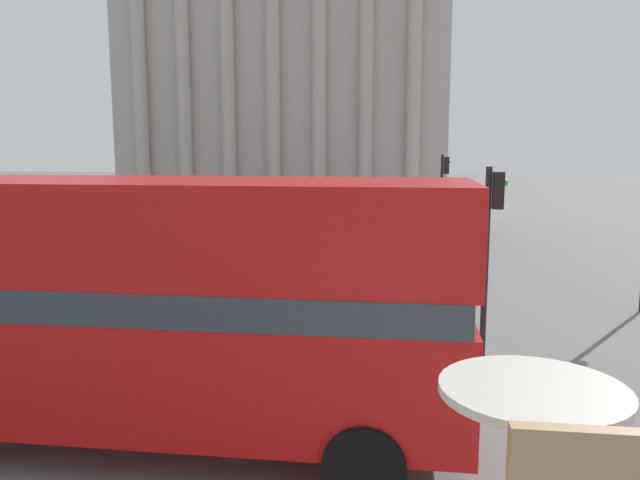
{
  "coord_description": "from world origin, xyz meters",
  "views": [
    {
      "loc": [
        0.96,
        -2.32,
        4.52
      ],
      "look_at": [
        -1.42,
        15.53,
        1.79
      ],
      "focal_mm": 35.0,
      "sensor_mm": 36.0,
      "label": 1
    }
  ],
  "objects_px": {
    "plaza_building_left": "(289,84)",
    "pedestrian_red": "(287,219)",
    "traffic_light_far": "(443,190)",
    "car_black": "(246,266)",
    "traffic_light_near": "(490,243)",
    "pedestrian_black": "(17,304)",
    "double_decker_bus": "(107,299)",
    "cafe_dining_table": "(531,444)"
  },
  "relations": [
    {
      "from": "cafe_dining_table",
      "to": "double_decker_bus",
      "type": "bearing_deg",
      "value": 125.94
    },
    {
      "from": "cafe_dining_table",
      "to": "traffic_light_far",
      "type": "height_order",
      "value": "traffic_light_far"
    },
    {
      "from": "double_decker_bus",
      "to": "pedestrian_red",
      "type": "relative_size",
      "value": 5.84
    },
    {
      "from": "double_decker_bus",
      "to": "traffic_light_far",
      "type": "height_order",
      "value": "traffic_light_far"
    },
    {
      "from": "car_black",
      "to": "pedestrian_red",
      "type": "height_order",
      "value": "pedestrian_red"
    },
    {
      "from": "plaza_building_left",
      "to": "pedestrian_black",
      "type": "bearing_deg",
      "value": -90.28
    },
    {
      "from": "car_black",
      "to": "pedestrian_black",
      "type": "bearing_deg",
      "value": -68.59
    },
    {
      "from": "cafe_dining_table",
      "to": "plaza_building_left",
      "type": "distance_m",
      "value": 45.82
    },
    {
      "from": "traffic_light_near",
      "to": "traffic_light_far",
      "type": "height_order",
      "value": "traffic_light_far"
    },
    {
      "from": "cafe_dining_table",
      "to": "traffic_light_near",
      "type": "xyz_separation_m",
      "value": [
        1.25,
        10.14,
        -0.88
      ]
    },
    {
      "from": "traffic_light_near",
      "to": "traffic_light_far",
      "type": "xyz_separation_m",
      "value": [
        -0.01,
        14.27,
        0.02
      ]
    },
    {
      "from": "plaza_building_left",
      "to": "pedestrian_red",
      "type": "xyz_separation_m",
      "value": [
        3.06,
        -17.41,
        -8.0
      ]
    },
    {
      "from": "pedestrian_red",
      "to": "double_decker_bus",
      "type": "bearing_deg",
      "value": -92.53
    },
    {
      "from": "traffic_light_near",
      "to": "pedestrian_red",
      "type": "distance_m",
      "value": 18.56
    },
    {
      "from": "traffic_light_far",
      "to": "car_black",
      "type": "height_order",
      "value": "traffic_light_far"
    },
    {
      "from": "cafe_dining_table",
      "to": "pedestrian_red",
      "type": "xyz_separation_m",
      "value": [
        -5.9,
        27.19,
        -2.51
      ]
    },
    {
      "from": "plaza_building_left",
      "to": "double_decker_bus",
      "type": "bearing_deg",
      "value": -83.69
    },
    {
      "from": "double_decker_bus",
      "to": "pedestrian_red",
      "type": "height_order",
      "value": "double_decker_bus"
    },
    {
      "from": "double_decker_bus",
      "to": "pedestrian_black",
      "type": "height_order",
      "value": "double_decker_bus"
    },
    {
      "from": "cafe_dining_table",
      "to": "pedestrian_black",
      "type": "bearing_deg",
      "value": 130.1
    },
    {
      "from": "plaza_building_left",
      "to": "pedestrian_red",
      "type": "bearing_deg",
      "value": -80.03
    },
    {
      "from": "traffic_light_far",
      "to": "traffic_light_near",
      "type": "bearing_deg",
      "value": -89.95
    },
    {
      "from": "pedestrian_black",
      "to": "pedestrian_red",
      "type": "relative_size",
      "value": 0.9
    },
    {
      "from": "traffic_light_near",
      "to": "traffic_light_far",
      "type": "distance_m",
      "value": 14.27
    },
    {
      "from": "car_black",
      "to": "pedestrian_red",
      "type": "xyz_separation_m",
      "value": [
        -0.51,
        9.93,
        0.36
      ]
    },
    {
      "from": "plaza_building_left",
      "to": "car_black",
      "type": "bearing_deg",
      "value": -82.56
    },
    {
      "from": "traffic_light_far",
      "to": "pedestrian_black",
      "type": "height_order",
      "value": "traffic_light_far"
    },
    {
      "from": "traffic_light_near",
      "to": "pedestrian_red",
      "type": "bearing_deg",
      "value": 112.74
    },
    {
      "from": "cafe_dining_table",
      "to": "car_black",
      "type": "xyz_separation_m",
      "value": [
        -5.39,
        17.25,
        -2.87
      ]
    },
    {
      "from": "car_black",
      "to": "pedestrian_black",
      "type": "xyz_separation_m",
      "value": [
        -3.74,
        -6.42,
        0.24
      ]
    },
    {
      "from": "car_black",
      "to": "traffic_light_far",
      "type": "bearing_deg",
      "value": 98.83
    },
    {
      "from": "traffic_light_near",
      "to": "car_black",
      "type": "distance_m",
      "value": 9.93
    },
    {
      "from": "cafe_dining_table",
      "to": "plaza_building_left",
      "type": "bearing_deg",
      "value": 101.36
    },
    {
      "from": "pedestrian_black",
      "to": "car_black",
      "type": "bearing_deg",
      "value": -85.21
    },
    {
      "from": "traffic_light_near",
      "to": "traffic_light_far",
      "type": "bearing_deg",
      "value": 90.05
    },
    {
      "from": "traffic_light_far",
      "to": "car_black",
      "type": "bearing_deg",
      "value": -132.79
    },
    {
      "from": "traffic_light_near",
      "to": "car_black",
      "type": "height_order",
      "value": "traffic_light_near"
    },
    {
      "from": "traffic_light_near",
      "to": "car_black",
      "type": "bearing_deg",
      "value": 133.02
    },
    {
      "from": "traffic_light_near",
      "to": "pedestrian_black",
      "type": "distance_m",
      "value": 10.54
    },
    {
      "from": "double_decker_bus",
      "to": "pedestrian_black",
      "type": "relative_size",
      "value": 6.49
    },
    {
      "from": "plaza_building_left",
      "to": "car_black",
      "type": "xyz_separation_m",
      "value": [
        3.57,
        -27.35,
        -8.36
      ]
    },
    {
      "from": "traffic_light_far",
      "to": "cafe_dining_table",
      "type": "bearing_deg",
      "value": -92.9
    }
  ]
}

